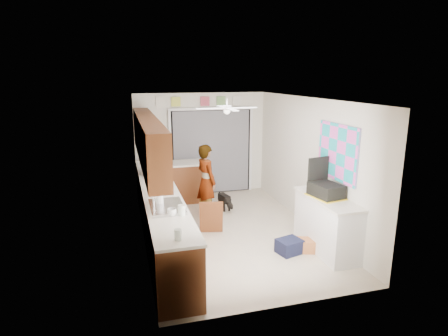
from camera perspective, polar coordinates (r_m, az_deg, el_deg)
floor at (r=7.27m, az=0.85°, el=-9.57°), size 5.00×5.00×0.00m
ceiling at (r=6.68m, az=0.93°, el=10.50°), size 5.00×5.00×0.00m
wall_back at (r=9.24m, az=-3.48°, el=3.61°), size 3.20×0.00×3.20m
wall_front at (r=4.63m, az=9.69°, el=-7.11°), size 3.20×0.00×3.20m
wall_left at (r=6.61m, az=-12.54°, el=-0.85°), size 0.00×5.00×5.00m
wall_right at (r=7.47m, az=12.76°, el=0.82°), size 0.00×5.00×5.00m
left_base_cabinets at (r=6.87m, az=-9.67°, el=-7.15°), size 0.60×4.80×0.90m
left_countertop at (r=6.72m, az=-9.75°, el=-3.40°), size 0.62×4.80×0.04m
upper_cabinets at (r=6.70m, az=-11.51°, el=4.21°), size 0.32×4.00×0.80m
sink_basin at (r=5.77m, az=-8.72°, el=-5.93°), size 0.50×0.76×0.06m
faucet at (r=5.72m, az=-10.65°, el=-5.17°), size 0.03×0.03×0.22m
peninsula_base at (r=8.86m, az=-5.89°, el=-2.21°), size 1.00×0.60×0.90m
peninsula_top at (r=8.74m, az=-5.97°, el=0.75°), size 1.04×0.64×0.04m
back_opening_recess at (r=9.31m, az=-1.92°, el=2.45°), size 2.00×0.06×2.10m
curtain_panel at (r=9.27m, az=-1.86°, el=2.40°), size 1.90×0.03×2.05m
door_trim_left at (r=9.10m, az=-8.13°, el=2.05°), size 0.06×0.04×2.10m
door_trim_right at (r=9.56m, az=4.08°, el=2.73°), size 0.06×0.04×2.10m
door_trim_head at (r=9.13m, az=-1.93°, el=9.01°), size 2.10×0.04×0.06m
header_frame_0 at (r=8.98m, az=-7.34°, el=9.98°), size 0.22×0.02×0.22m
header_frame_2 at (r=9.11m, az=-2.91°, el=10.13°), size 0.22×0.02×0.22m
header_frame_3 at (r=9.20m, az=-0.44°, el=10.18°), size 0.22×0.02×0.22m
header_frame_4 at (r=9.31m, az=1.97°, el=10.22°), size 0.22×0.02×0.22m
route66_sign at (r=8.94m, az=-9.59°, el=9.88°), size 0.22×0.02×0.26m
right_counter_base at (r=6.59m, az=15.37°, el=-8.40°), size 0.50×1.40×0.90m
right_counter_top at (r=6.43m, az=15.56°, el=-4.53°), size 0.54×1.44×0.04m
abstract_painting at (r=6.53m, az=16.89°, el=2.30°), size 0.03×1.15×0.95m
ceiling_fan at (r=6.89m, az=0.45°, el=9.10°), size 1.14×1.14×0.24m
microwave at (r=7.75m, az=-10.56°, el=0.05°), size 0.49×0.57×0.27m
soap_bottle at (r=6.33m, az=-10.31°, el=-2.86°), size 0.15×0.15×0.31m
cup at (r=5.44m, az=-7.95°, el=-6.68°), size 0.17×0.17×0.11m
jar_a at (r=5.44m, az=-6.48°, el=-6.40°), size 0.13×0.13×0.15m
jar_b at (r=4.67m, az=-7.04°, el=-10.05°), size 0.12×0.12×0.14m
paper_towel_roll at (r=5.85m, az=-9.74°, el=-4.65°), size 0.11×0.11×0.23m
suitcase at (r=6.41m, az=15.29°, el=-3.31°), size 0.49×0.59×0.23m
suitcase_rim at (r=6.44m, az=15.23°, el=-4.24°), size 0.54×0.65×0.02m
suitcase_lid at (r=6.58m, az=14.16°, el=-0.52°), size 0.42×0.10×0.50m
cardboard_box at (r=6.60m, az=12.30°, el=-11.43°), size 0.41×0.35×0.21m
navy_crate at (r=6.49m, az=9.93°, el=-11.67°), size 0.46×0.41×0.24m
cabinet_door_panel at (r=7.04m, az=-1.97°, el=-7.49°), size 0.46×0.26×0.65m
man at (r=7.74m, az=-2.71°, el=-2.03°), size 0.53×0.65×1.55m
dog at (r=8.30m, az=0.03°, el=-5.08°), size 0.31×0.53×0.39m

